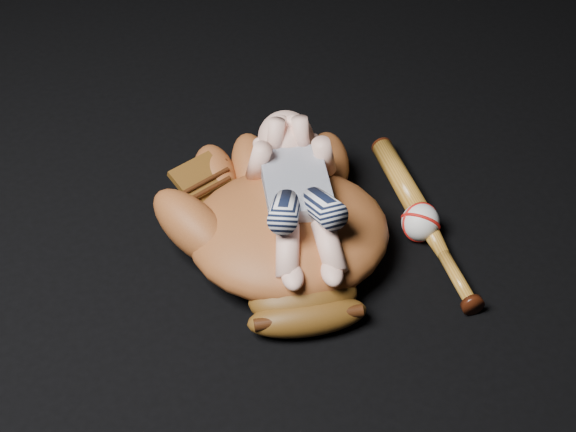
{
  "coord_description": "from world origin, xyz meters",
  "views": [
    {
      "loc": [
        -0.23,
        -0.9,
        0.96
      ],
      "look_at": [
        0.09,
        0.02,
        0.08
      ],
      "focal_mm": 50.0,
      "sensor_mm": 36.0,
      "label": 1
    }
  ],
  "objects_px": {
    "newborn_baby": "(299,192)",
    "baseball": "(421,222)",
    "baseball_bat": "(423,219)",
    "baseball_glove": "(289,224)"
  },
  "relations": [
    {
      "from": "newborn_baby",
      "to": "baseball",
      "type": "bearing_deg",
      "value": 1.19
    },
    {
      "from": "newborn_baby",
      "to": "baseball",
      "type": "xyz_separation_m",
      "value": [
        0.21,
        -0.04,
        -0.1
      ]
    },
    {
      "from": "baseball_glove",
      "to": "baseball",
      "type": "height_order",
      "value": "baseball_glove"
    },
    {
      "from": "baseball_bat",
      "to": "baseball",
      "type": "relative_size",
      "value": 6.5
    },
    {
      "from": "baseball_bat",
      "to": "baseball",
      "type": "bearing_deg",
      "value": -130.96
    },
    {
      "from": "newborn_baby",
      "to": "baseball_bat",
      "type": "relative_size",
      "value": 0.87
    },
    {
      "from": "baseball_bat",
      "to": "baseball",
      "type": "xyz_separation_m",
      "value": [
        -0.02,
        -0.02,
        0.01
      ]
    },
    {
      "from": "newborn_baby",
      "to": "baseball",
      "type": "relative_size",
      "value": 5.64
    },
    {
      "from": "newborn_baby",
      "to": "baseball_glove",
      "type": "bearing_deg",
      "value": -143.17
    },
    {
      "from": "newborn_baby",
      "to": "baseball_bat",
      "type": "height_order",
      "value": "newborn_baby"
    }
  ]
}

